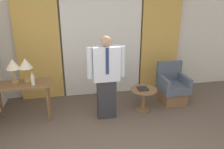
{
  "coord_description": "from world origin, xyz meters",
  "views": [
    {
      "loc": [
        -0.76,
        -1.91,
        2.29
      ],
      "look_at": [
        -0.03,
        1.71,
        0.94
      ],
      "focal_mm": 35.0,
      "sensor_mm": 36.0,
      "label": 1
    }
  ],
  "objects_px": {
    "desk": "(22,90)",
    "book": "(143,89)",
    "side_table": "(144,96)",
    "person": "(106,76)",
    "table_lamp_left": "(13,65)",
    "armchair": "(172,88)",
    "bottle_by_lamp": "(33,80)",
    "table_lamp_right": "(25,64)"
  },
  "relations": [
    {
      "from": "side_table",
      "to": "armchair",
      "type": "bearing_deg",
      "value": 18.45
    },
    {
      "from": "desk",
      "to": "bottle_by_lamp",
      "type": "xyz_separation_m",
      "value": [
        0.24,
        -0.1,
        0.23
      ]
    },
    {
      "from": "table_lamp_left",
      "to": "person",
      "type": "xyz_separation_m",
      "value": [
        1.68,
        -0.33,
        -0.22
      ]
    },
    {
      "from": "table_lamp_right",
      "to": "person",
      "type": "bearing_deg",
      "value": -12.54
    },
    {
      "from": "bottle_by_lamp",
      "to": "person",
      "type": "height_order",
      "value": "person"
    },
    {
      "from": "desk",
      "to": "book",
      "type": "distance_m",
      "value": 2.35
    },
    {
      "from": "side_table",
      "to": "book",
      "type": "relative_size",
      "value": 2.67
    },
    {
      "from": "person",
      "to": "armchair",
      "type": "distance_m",
      "value": 1.67
    },
    {
      "from": "desk",
      "to": "person",
      "type": "bearing_deg",
      "value": -8.58
    },
    {
      "from": "person",
      "to": "side_table",
      "type": "height_order",
      "value": "person"
    },
    {
      "from": "table_lamp_left",
      "to": "side_table",
      "type": "xyz_separation_m",
      "value": [
        2.48,
        -0.24,
        -0.75
      ]
    },
    {
      "from": "desk",
      "to": "side_table",
      "type": "distance_m",
      "value": 2.39
    },
    {
      "from": "desk",
      "to": "bottle_by_lamp",
      "type": "height_order",
      "value": "bottle_by_lamp"
    },
    {
      "from": "desk",
      "to": "armchair",
      "type": "bearing_deg",
      "value": 1.89
    },
    {
      "from": "table_lamp_left",
      "to": "bottle_by_lamp",
      "type": "height_order",
      "value": "table_lamp_left"
    },
    {
      "from": "book",
      "to": "table_lamp_left",
      "type": "bearing_deg",
      "value": 174.32
    },
    {
      "from": "side_table",
      "to": "book",
      "type": "xyz_separation_m",
      "value": [
        -0.03,
        -0.01,
        0.17
      ]
    },
    {
      "from": "desk",
      "to": "side_table",
      "type": "xyz_separation_m",
      "value": [
        2.37,
        -0.15,
        -0.27
      ]
    },
    {
      "from": "side_table",
      "to": "person",
      "type": "bearing_deg",
      "value": -173.61
    },
    {
      "from": "desk",
      "to": "armchair",
      "type": "distance_m",
      "value": 3.13
    },
    {
      "from": "side_table",
      "to": "book",
      "type": "distance_m",
      "value": 0.17
    },
    {
      "from": "desk",
      "to": "person",
      "type": "xyz_separation_m",
      "value": [
        1.57,
        -0.24,
        0.27
      ]
    },
    {
      "from": "table_lamp_left",
      "to": "book",
      "type": "height_order",
      "value": "table_lamp_left"
    },
    {
      "from": "side_table",
      "to": "book",
      "type": "bearing_deg",
      "value": -166.53
    },
    {
      "from": "bottle_by_lamp",
      "to": "book",
      "type": "distance_m",
      "value": 2.13
    },
    {
      "from": "table_lamp_left",
      "to": "bottle_by_lamp",
      "type": "bearing_deg",
      "value": -28.67
    },
    {
      "from": "armchair",
      "to": "book",
      "type": "height_order",
      "value": "armchair"
    },
    {
      "from": "table_lamp_right",
      "to": "bottle_by_lamp",
      "type": "relative_size",
      "value": 1.96
    },
    {
      "from": "desk",
      "to": "table_lamp_right",
      "type": "distance_m",
      "value": 0.5
    },
    {
      "from": "table_lamp_right",
      "to": "person",
      "type": "xyz_separation_m",
      "value": [
        1.46,
        -0.33,
        -0.22
      ]
    },
    {
      "from": "bottle_by_lamp",
      "to": "table_lamp_right",
      "type": "bearing_deg",
      "value": 123.55
    },
    {
      "from": "table_lamp_left",
      "to": "desk",
      "type": "bearing_deg",
      "value": -38.69
    },
    {
      "from": "armchair",
      "to": "person",
      "type": "bearing_deg",
      "value": -167.58
    },
    {
      "from": "table_lamp_left",
      "to": "armchair",
      "type": "distance_m",
      "value": 3.31
    },
    {
      "from": "table_lamp_left",
      "to": "side_table",
      "type": "relative_size",
      "value": 0.86
    },
    {
      "from": "desk",
      "to": "table_lamp_left",
      "type": "relative_size",
      "value": 2.27
    },
    {
      "from": "book",
      "to": "side_table",
      "type": "bearing_deg",
      "value": 13.47
    },
    {
      "from": "table_lamp_left",
      "to": "side_table",
      "type": "height_order",
      "value": "table_lamp_left"
    },
    {
      "from": "bottle_by_lamp",
      "to": "side_table",
      "type": "height_order",
      "value": "bottle_by_lamp"
    },
    {
      "from": "person",
      "to": "book",
      "type": "distance_m",
      "value": 0.85
    },
    {
      "from": "desk",
      "to": "bottle_by_lamp",
      "type": "bearing_deg",
      "value": -23.17
    },
    {
      "from": "armchair",
      "to": "side_table",
      "type": "bearing_deg",
      "value": -161.55
    }
  ]
}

